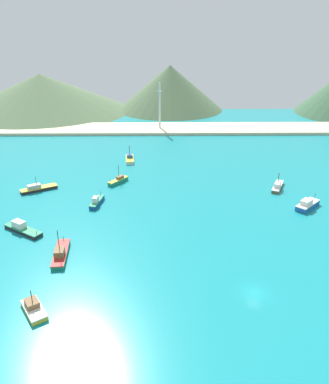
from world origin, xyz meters
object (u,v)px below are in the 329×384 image
at_px(fishing_boat_3, 130,159).
at_px(fishing_boat_6, 307,205).
at_px(fishing_boat_0, 278,186).
at_px(fishing_boat_1, 118,181).
at_px(fishing_boat_5, 34,308).
at_px(fishing_boat_8, 97,202).
at_px(fishing_boat_7, 38,188).
at_px(fishing_boat_4, 61,254).
at_px(fishing_boat_2, 22,229).
at_px(radio_tower, 160,106).

distance_m(fishing_boat_3, fishing_boat_6, 65.32).
distance_m(fishing_boat_0, fishing_boat_1, 49.49).
bearing_deg(fishing_boat_1, fishing_boat_5, -98.52).
bearing_deg(fishing_boat_1, fishing_boat_8, -105.67).
relative_size(fishing_boat_1, fishing_boat_7, 0.68).
distance_m(fishing_boat_4, fishing_boat_5, 17.33).
bearing_deg(fishing_boat_0, fishing_boat_5, -136.93).
relative_size(fishing_boat_0, fishing_boat_4, 0.84).
bearing_deg(fishing_boat_3, fishing_boat_6, -38.00).
height_order(fishing_boat_4, fishing_boat_6, fishing_boat_4).
bearing_deg(fishing_boat_7, fishing_boat_2, -82.03).
xyz_separation_m(fishing_boat_1, fishing_boat_3, (2.06, 21.57, -0.00)).
height_order(fishing_boat_0, fishing_boat_1, fishing_boat_1).
relative_size(fishing_boat_1, fishing_boat_4, 0.65).
height_order(fishing_boat_3, fishing_boat_5, fishing_boat_3).
xyz_separation_m(fishing_boat_2, fishing_boat_7, (-3.52, 25.16, -0.09)).
relative_size(fishing_boat_0, fishing_boat_2, 0.88).
height_order(fishing_boat_2, fishing_boat_8, fishing_boat_8).
bearing_deg(fishing_boat_3, fishing_boat_5, -97.71).
bearing_deg(fishing_boat_2, fishing_boat_0, 20.44).
distance_m(fishing_boat_7, fishing_boat_8, 21.74).
height_order(fishing_boat_5, fishing_boat_7, fishing_boat_7).
xyz_separation_m(fishing_boat_0, fishing_boat_5, (-58.12, -54.34, -0.08)).
bearing_deg(fishing_boat_3, fishing_boat_4, -99.23).
xyz_separation_m(fishing_boat_2, fishing_boat_3, (22.28, 52.57, -0.05)).
bearing_deg(fishing_boat_3, fishing_boat_7, -133.26).
distance_m(fishing_boat_6, fishing_boat_8, 58.06).
bearing_deg(fishing_boat_4, fishing_boat_2, 136.94).
bearing_deg(fishing_boat_0, fishing_boat_4, -147.23).
relative_size(fishing_boat_0, fishing_boat_7, 0.89).
relative_size(fishing_boat_1, fishing_boat_8, 0.87).
xyz_separation_m(fishing_boat_1, fishing_boat_4, (-8.29, -42.14, 0.01)).
relative_size(fishing_boat_6, radio_tower, 0.38).
bearing_deg(fishing_boat_5, fishing_boat_7, 105.46).
relative_size(fishing_boat_0, fishing_boat_5, 1.32).
xyz_separation_m(fishing_boat_0, fishing_boat_1, (-49.22, 5.12, -0.01)).
xyz_separation_m(fishing_boat_1, fishing_boat_8, (-4.45, -15.88, 0.06)).
relative_size(fishing_boat_5, fishing_boat_8, 0.87).
distance_m(fishing_boat_4, fishing_boat_8, 26.54).
bearing_deg(fishing_boat_4, fishing_boat_1, 78.88).
distance_m(fishing_boat_3, fishing_boat_4, 64.55).
relative_size(fishing_boat_0, fishing_boat_6, 1.14).
xyz_separation_m(fishing_boat_2, fishing_boat_6, (73.75, 12.36, 0.14)).
xyz_separation_m(fishing_boat_8, radio_tower, (17.60, 82.33, 10.40)).
xyz_separation_m(fishing_boat_4, radio_tower, (21.43, 108.59, 10.45)).
height_order(fishing_boat_2, fishing_boat_7, fishing_boat_7).
xyz_separation_m(fishing_boat_2, radio_tower, (33.36, 97.45, 10.41)).
relative_size(fishing_boat_7, radio_tower, 0.49).
height_order(fishing_boat_1, fishing_boat_3, fishing_boat_1).
bearing_deg(fishing_boat_5, fishing_boat_1, 81.48).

